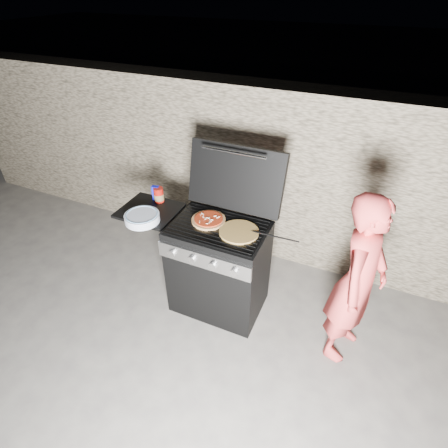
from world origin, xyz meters
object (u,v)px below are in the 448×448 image
at_px(sauce_jar, 159,195).
at_px(person, 358,282).
at_px(pizza_topped, 209,219).
at_px(gas_grill, 194,260).

height_order(sauce_jar, person, person).
distance_m(pizza_topped, sauce_jar, 0.57).
relative_size(gas_grill, sauce_jar, 9.89).
relative_size(pizza_topped, sauce_jar, 2.10).
bearing_deg(sauce_jar, person, -5.02).
xyz_separation_m(gas_grill, pizza_topped, (0.14, 0.04, 0.47)).
distance_m(gas_grill, pizza_topped, 0.49).
bearing_deg(gas_grill, person, -0.21).
bearing_deg(sauce_jar, pizza_topped, -11.77).
bearing_deg(gas_grill, sauce_jar, 159.72).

